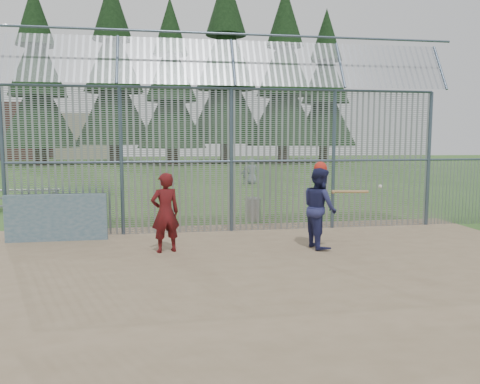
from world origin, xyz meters
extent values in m
plane|color=#2D511E|center=(0.00, 0.00, 0.00)|extent=(120.00, 120.00, 0.00)
cube|color=#756047|center=(0.00, -0.50, 0.01)|extent=(14.00, 10.00, 0.02)
cube|color=#38566B|center=(-4.60, 2.90, 0.62)|extent=(2.50, 0.12, 1.20)
imported|color=navy|center=(1.79, 1.13, 0.99)|extent=(0.84, 1.02, 1.93)
imported|color=maroon|center=(-1.86, 1.27, 0.94)|extent=(0.77, 0.61, 1.84)
imported|color=slate|center=(3.21, 17.37, 0.75)|extent=(0.75, 0.51, 1.51)
imported|color=slate|center=(2.76, 16.97, 0.52)|extent=(0.61, 0.27, 1.03)
sphere|color=red|center=(1.79, 1.13, 1.93)|extent=(0.31, 0.31, 0.31)
cylinder|color=#AA7F4C|center=(2.49, 0.98, 1.38)|extent=(0.85, 0.22, 0.07)
sphere|color=#AA7F4C|center=(2.06, 0.98, 1.38)|extent=(0.09, 0.09, 0.09)
sphere|color=white|center=(3.35, 1.21, 1.47)|extent=(0.09, 0.09, 0.09)
cylinder|color=#999CA2|center=(0.92, 5.05, 0.35)|extent=(0.52, 0.52, 0.70)
cylinder|color=#9EA0A5|center=(0.92, 5.05, 0.72)|extent=(0.56, 0.56, 0.05)
sphere|color=#9EA0A5|center=(0.92, 5.05, 0.77)|extent=(0.10, 0.10, 0.10)
cube|color=gray|center=(-7.29, 8.42, 0.20)|extent=(3.00, 0.25, 0.05)
cube|color=slate|center=(-7.29, 8.77, 0.45)|extent=(3.00, 0.25, 0.05)
cube|color=slate|center=(-7.29, 9.12, 0.70)|extent=(3.00, 0.25, 0.05)
cube|color=slate|center=(-5.89, 8.77, 0.35)|extent=(0.06, 0.90, 0.70)
cylinder|color=#47566B|center=(-6.00, 3.50, 2.00)|extent=(0.10, 0.10, 4.00)
cylinder|color=#47566B|center=(-3.00, 3.50, 2.00)|extent=(0.10, 0.10, 4.00)
cylinder|color=#47566B|center=(0.00, 3.50, 2.00)|extent=(0.10, 0.10, 4.00)
cylinder|color=#47566B|center=(3.00, 3.50, 2.00)|extent=(0.10, 0.10, 4.00)
cylinder|color=#47566B|center=(6.00, 3.50, 2.00)|extent=(0.10, 0.10, 4.00)
cylinder|color=#47566B|center=(0.00, 3.50, 4.00)|extent=(12.00, 0.07, 0.07)
cylinder|color=#47566B|center=(0.00, 3.50, 2.00)|extent=(12.00, 0.06, 0.06)
cube|color=gray|center=(0.00, 3.50, 2.00)|extent=(12.00, 0.02, 4.00)
cube|color=gray|center=(0.00, 3.12, 4.65)|extent=(12.00, 0.77, 1.31)
cylinder|color=#47566B|center=(6.00, 3.50, 1.00)|extent=(0.08, 0.08, 2.00)
cylinder|color=#332319|center=(-14.00, 40.00, 1.53)|extent=(1.19, 1.19, 3.06)
cone|color=black|center=(-14.00, 40.00, 10.20)|extent=(7.48, 7.48, 13.94)
cylinder|color=#332319|center=(-7.00, 43.00, 1.71)|extent=(1.33, 1.33, 3.42)
cone|color=black|center=(-7.00, 43.00, 11.40)|extent=(8.36, 8.36, 15.58)
cylinder|color=#332319|center=(-1.00, 39.00, 1.44)|extent=(1.12, 1.12, 2.88)
cone|color=black|center=(-1.00, 39.00, 9.60)|extent=(7.04, 7.04, 13.12)
cylinder|color=#332319|center=(5.00, 42.00, 1.80)|extent=(1.40, 1.40, 3.60)
cone|color=black|center=(5.00, 42.00, 12.00)|extent=(8.80, 8.80, 16.40)
cylinder|color=#332319|center=(11.00, 40.00, 1.62)|extent=(1.26, 1.26, 3.24)
cone|color=black|center=(11.00, 40.00, 10.80)|extent=(7.92, 7.92, 14.76)
cylinder|color=#332319|center=(17.00, 44.00, 1.53)|extent=(1.19, 1.19, 3.06)
cone|color=black|center=(17.00, 44.00, 10.20)|extent=(7.48, 7.48, 13.94)
cube|color=brown|center=(-22.00, 55.00, 3.50)|extent=(10.00, 8.00, 7.00)
cube|color=#B2A58C|center=(-12.00, 58.00, 3.00)|extent=(8.00, 7.00, 6.00)
camera|label=1|loc=(-1.87, -9.47, 2.62)|focal=35.00mm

